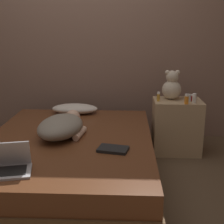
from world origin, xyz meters
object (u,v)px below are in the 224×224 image
at_px(bottle_clear, 188,98).
at_px(bottle_white, 194,98).
at_px(pillow, 75,109).
at_px(person_lying, 62,126).
at_px(teddy_bear, 172,87).
at_px(bottle_orange, 187,99).
at_px(book, 113,149).
at_px(bottle_amber, 158,97).
at_px(bottle_red, 192,98).
at_px(laptop, 4,165).

bearing_deg(bottle_clear, bottle_white, -56.25).
distance_m(pillow, person_lying, 0.74).
distance_m(pillow, bottle_clear, 1.28).
height_order(bottle_white, bottle_clear, bottle_white).
bearing_deg(teddy_bear, person_lying, -147.11).
xyz_separation_m(person_lying, bottle_clear, (1.25, 0.60, 0.14)).
bearing_deg(bottle_orange, book, -131.55).
bearing_deg(bottle_amber, teddy_bear, 35.80).
bearing_deg(bottle_clear, bottle_amber, -179.08).
bearing_deg(bottle_amber, bottle_orange, -21.75).
bearing_deg(teddy_bear, bottle_amber, -144.20).
height_order(pillow, bottle_red, bottle_red).
bearing_deg(book, teddy_bear, 60.06).
bearing_deg(bottle_orange, bottle_red, 59.89).
distance_m(pillow, laptop, 1.52).
xyz_separation_m(laptop, bottle_clear, (1.50, 1.36, 0.18)).
xyz_separation_m(laptop, bottle_orange, (1.46, 1.24, 0.19)).
xyz_separation_m(bottle_orange, book, (-0.73, -0.82, -0.23)).
bearing_deg(laptop, pillow, 67.32).
bearing_deg(bottle_red, pillow, 175.11).
xyz_separation_m(person_lying, bottle_white, (1.30, 0.53, 0.15)).
relative_size(person_lying, bottle_red, 10.79).
relative_size(laptop, bottle_clear, 4.99).
height_order(person_lying, bottle_orange, bottle_orange).
bearing_deg(bottle_orange, person_lying, -158.41).
distance_m(person_lying, book, 0.60).
xyz_separation_m(pillow, teddy_bear, (1.09, -0.04, 0.28)).
bearing_deg(laptop, bottle_white, 26.38).
distance_m(bottle_orange, bottle_red, 0.17).
relative_size(pillow, book, 1.95).
height_order(bottle_white, bottle_orange, bottle_orange).
distance_m(teddy_bear, book, 1.25).
relative_size(bottle_white, bottle_amber, 1.01).
distance_m(pillow, teddy_bear, 1.12).
relative_size(pillow, bottle_amber, 5.17).
height_order(pillow, bottle_orange, bottle_orange).
distance_m(pillow, bottle_white, 1.33).
distance_m(bottle_clear, book, 1.23).
relative_size(teddy_bear, book, 1.21).
bearing_deg(bottle_amber, pillow, 170.90).
height_order(pillow, laptop, laptop).
relative_size(bottle_white, book, 0.38).
distance_m(person_lying, teddy_bear, 1.31).
distance_m(pillow, bottle_red, 1.32).
bearing_deg(bottle_amber, person_lying, -147.61).
bearing_deg(bottle_white, teddy_bear, 141.01).
height_order(person_lying, bottle_clear, bottle_clear).
relative_size(laptop, book, 1.49).
height_order(pillow, bottle_amber, bottle_amber).
bearing_deg(bottle_clear, laptop, -137.93).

